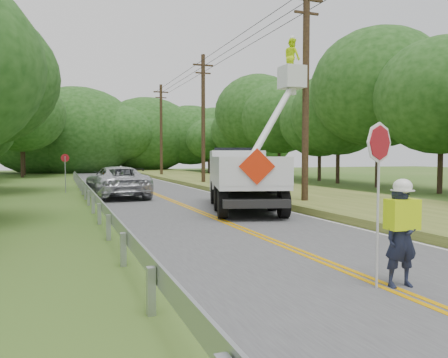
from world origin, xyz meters
name	(u,v)px	position (x,y,z in m)	size (l,w,h in m)	color
ground	(319,261)	(0.00, 0.00, 0.00)	(140.00, 140.00, 0.00)	#325C18
road	(170,200)	(0.00, 14.00, 0.01)	(7.20, 96.00, 0.03)	#454547
guardrail	(88,191)	(-4.02, 14.91, 0.55)	(0.18, 48.00, 0.77)	#9C9FA4
utility_poles	(238,108)	(5.00, 17.02, 5.27)	(1.60, 43.30, 10.00)	black
tall_grass_verge	(291,193)	(7.10, 14.00, 0.15)	(7.00, 96.00, 0.30)	#4A5E23
treeline_right	(318,111)	(15.93, 25.12, 6.22)	(11.27, 52.60, 11.54)	#332319
treeline_horizon	(108,133)	(1.03, 56.25, 5.50)	(56.24, 14.76, 12.72)	#173F11
flagger	(401,229)	(0.22, -2.20, 1.04)	(1.11, 0.47, 2.85)	#191E33
bucket_truck	(244,170)	(2.49, 10.11, 1.66)	(4.97, 8.09, 7.40)	black
suv_silver	(117,182)	(-2.40, 16.51, 0.87)	(2.83, 6.13, 1.70)	silver
suv_darkgrey	(119,178)	(-1.62, 22.15, 0.79)	(2.17, 5.33, 1.55)	#393D40
stop_sign_permanent	(65,167)	(-5.03, 20.78, 1.61)	(0.51, 0.13, 2.43)	#9C9FA4
yard_sign	(400,206)	(6.20, 4.38, 0.47)	(0.45, 0.13, 0.66)	white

